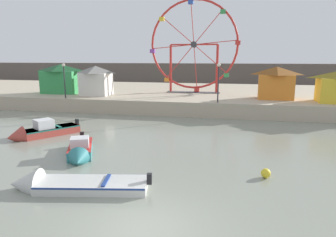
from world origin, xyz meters
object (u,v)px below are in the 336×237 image
Objects in this scene: promenade_lamp_near at (218,77)px; promenade_lamp_far at (64,75)px; carnival_booth_white_ticket at (96,80)px; mooring_buoy_orange at (266,173)px; motorboat_faded_red at (40,132)px; motorboat_teal_painted at (80,151)px; carnival_booth_green_kiosk at (61,78)px; motorboat_pale_grey at (64,184)px; carnival_booth_orange_canopy at (276,82)px; ferris_wheel_red_frame at (194,46)px.

promenade_lamp_far is (-15.35, -0.10, -0.04)m from promenade_lamp_near.
promenade_lamp_far reaches higher than carnival_booth_white_ticket.
mooring_buoy_orange is (2.98, -14.11, -3.54)m from promenade_lamp_near.
carnival_booth_white_ticket is (-1.62, 12.60, 2.69)m from motorboat_faded_red.
carnival_booth_green_kiosk is at bearing -171.00° from motorboat_teal_painted.
motorboat_pale_grey is 1.73× the size of promenade_lamp_far.
carnival_booth_white_ticket reaches higher than carnival_booth_orange_canopy.
promenade_lamp_far is at bearing -56.69° from carnival_booth_green_kiosk.
motorboat_teal_painted is 15.21m from promenade_lamp_near.
carnival_booth_orange_canopy is at bearing 0.97° from carnival_booth_white_ticket.
ferris_wheel_red_frame reaches higher than mooring_buoy_orange.
promenade_lamp_near reaches higher than carnival_booth_orange_canopy.
mooring_buoy_orange is (21.10, -17.97, -2.91)m from carnival_booth_green_kiosk.
motorboat_teal_painted is 0.70× the size of motorboat_pale_grey.
motorboat_pale_grey reaches higher than mooring_buoy_orange.
promenade_lamp_near is 14.85m from mooring_buoy_orange.
motorboat_pale_grey is 21.76m from carnival_booth_white_ticket.
carnival_booth_white_ticket is (-10.07, -4.73, -3.65)m from ferris_wheel_red_frame.
promenade_lamp_near is at bearing -141.86° from carnival_booth_orange_canopy.
carnival_booth_green_kiosk reaches higher than mooring_buoy_orange.
carnival_booth_green_kiosk reaches higher than motorboat_pale_grey.
ferris_wheel_red_frame reaches higher than motorboat_teal_painted.
mooring_buoy_orange is at bearing -94.48° from carnival_booth_orange_canopy.
carnival_booth_green_kiosk is (-23.59, 0.07, 0.07)m from carnival_booth_orange_canopy.
carnival_booth_orange_canopy is (8.74, -3.82, -3.65)m from ferris_wheel_red_frame.
carnival_booth_orange_canopy is at bearing 162.82° from motorboat_faded_red.
motorboat_teal_painted is 1.21× the size of promenade_lamp_far.
ferris_wheel_red_frame is 23.52m from mooring_buoy_orange.
promenade_lamp_near is (13.34, -2.88, 0.70)m from carnival_booth_white_ticket.
motorboat_faded_red is 9.76m from motorboat_pale_grey.
promenade_lamp_far is 7.92× the size of mooring_buoy_orange.
promenade_lamp_near reaches higher than motorboat_pale_grey.
motorboat_faded_red is 15.60m from promenade_lamp_near.
carnival_booth_orange_canopy is at bearing 10.57° from promenade_lamp_far.
promenade_lamp_near reaches higher than promenade_lamp_far.
carnival_booth_white_ticket is at bearing -173.78° from carnival_booth_orange_canopy.
motorboat_faded_red is at bearing -66.48° from carnival_booth_green_kiosk.
motorboat_faded_red is at bearing -84.46° from carnival_booth_white_ticket.
carnival_booth_orange_canopy is at bearing -23.62° from ferris_wheel_red_frame.
carnival_booth_white_ticket reaches higher than motorboat_pale_grey.
ferris_wheel_red_frame is (3.57, 20.77, 6.36)m from motorboat_teal_painted.
motorboat_faded_red is 1.41× the size of carnival_booth_white_ticket.
promenade_lamp_far is at bearing -124.70° from motorboat_faded_red.
carnival_booth_white_ticket reaches higher than mooring_buoy_orange.
promenade_lamp_far reaches higher than motorboat_pale_grey.
promenade_lamp_far is at bearing -147.46° from ferris_wheel_red_frame.
promenade_lamp_far reaches higher than carnival_booth_green_kiosk.
motorboat_pale_grey is 8.96m from mooring_buoy_orange.
motorboat_pale_grey is 20.08m from promenade_lamp_far.
mooring_buoy_orange is (14.69, -4.39, -0.15)m from motorboat_faded_red.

